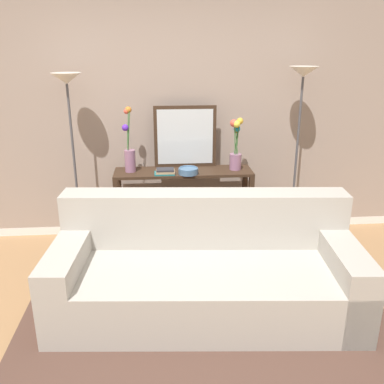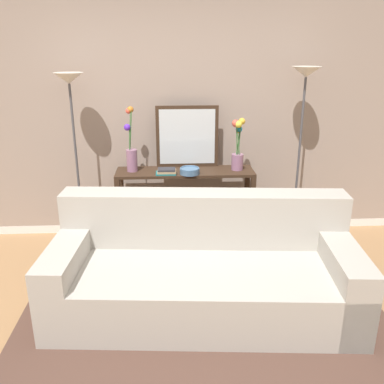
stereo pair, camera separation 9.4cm
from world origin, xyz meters
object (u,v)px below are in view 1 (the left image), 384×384
Objects in this scene: wall_mirror at (185,137)px; fruit_bowl at (188,171)px; couch at (205,273)px; console_table at (184,193)px; floor_lamp_right at (301,107)px; vase_short_flowers at (236,147)px; vase_tall_flowers at (129,151)px; floor_lamp_left at (70,114)px; book_row_under_console at (144,239)px; book_stack at (165,172)px.

wall_mirror reaches higher than fruit_bowl.
console_table is (-0.10, 1.19, 0.25)m from couch.
floor_lamp_right is 0.74m from vase_short_flowers.
vase_tall_flowers is at bearing 117.63° from couch.
floor_lamp_right is at bearing -9.02° from wall_mirror.
couch is 1.36× the size of floor_lamp_left.
floor_lamp_right is (1.07, 1.17, 1.13)m from couch.
book_row_under_console is (0.65, 0.03, -1.34)m from floor_lamp_left.
vase_short_flowers is at bearing 14.11° from fruit_bowl.
book_stack is (-0.23, 0.01, -0.01)m from fruit_bowl.
wall_mirror is at bearing 79.10° from console_table.
floor_lamp_right is 2.81× the size of vase_tall_flowers.
wall_mirror is (-1.13, 0.18, -0.31)m from floor_lamp_right.
vase_tall_flowers is (-0.54, 0.02, 0.45)m from console_table.
vase_tall_flowers is (0.54, 0.05, -0.38)m from floor_lamp_left.
book_row_under_console is (-0.46, -0.15, -1.07)m from wall_mirror.
floor_lamp_right is (1.16, -0.03, 0.88)m from console_table.
vase_tall_flowers is (-1.70, 0.05, -0.42)m from floor_lamp_right.
vase_short_flowers is at bearing 8.73° from book_stack.
couch is 1.58m from wall_mirror.
fruit_bowl is at bearing -175.46° from floor_lamp_right.
vase_short_flowers is at bearing 176.78° from floor_lamp_right.
floor_lamp_left is 1.26m from fruit_bowl.
wall_mirror reaches higher than book_stack.
book_stack is (-0.28, 1.09, 0.52)m from couch.
vase_short_flowers reaches higher than console_table.
book_row_under_console is at bearing -161.44° from wall_mirror.
vase_tall_flowers is 1.08m from vase_short_flowers.
wall_mirror reaches higher than vase_short_flowers.
floor_lamp_right reaches higher than console_table.
vase_short_flowers is (1.62, 0.04, -0.36)m from floor_lamp_left.
floor_lamp_right reaches higher than vase_tall_flowers.
vase_short_flowers is 1.38m from book_row_under_console.
floor_lamp_right reaches higher than wall_mirror.
fruit_bowl is at bearing -3.28° from book_stack.
wall_mirror is at bearing 49.66° from book_stack.
book_stack is (-1.35, -0.08, -0.61)m from floor_lamp_right.
couch is at bearing -132.41° from floor_lamp_right.
floor_lamp_right is at bearing -1.30° from console_table.
book_row_under_console is at bearing 113.71° from couch.
book_stack is (-0.22, -0.26, -0.29)m from wall_mirror.
wall_mirror is 1.17m from book_row_under_console.
floor_lamp_right is at bearing -3.22° from vase_short_flowers.
couch is 1.54m from vase_tall_flowers.
book_stack is at bearing -151.40° from console_table.
floor_lamp_right is at bearing 4.54° from fruit_bowl.
vase_tall_flowers is at bearing -167.04° from wall_mirror.
book_row_under_console is (-0.52, 1.19, -0.25)m from couch.
vase_short_flowers is at bearing -15.93° from wall_mirror.
console_table is 0.58m from wall_mirror.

